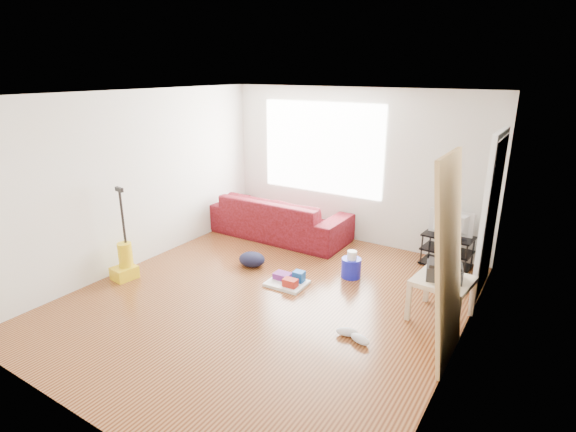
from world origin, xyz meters
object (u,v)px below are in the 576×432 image
Objects in this scene: sofa at (279,236)px; backpack at (252,266)px; cleaning_tray at (288,281)px; tv_stand at (447,250)px; side_table at (443,285)px; bucket at (351,277)px; vacuum at (125,262)px.

sofa reaches higher than backpack.
cleaning_tray is 0.80m from backpack.
sofa is 1.31m from backpack.
side_table is at bearing -73.80° from tv_stand.
sofa is 4.60× the size of cleaning_tray.
cleaning_tray is at bearing -132.16° from bucket.
vacuum is (-3.65, -2.77, -0.01)m from tv_stand.
side_table reaches higher than cleaning_tray.
sofa is at bearing 91.81° from backpack.
side_table is 4.15m from vacuum.
cleaning_tray is (-1.63, -1.75, -0.19)m from tv_stand.
bucket is 0.21× the size of vacuum.
sofa is 3.66× the size of side_table.
bucket is 0.52× the size of cleaning_tray.
cleaning_tray is (1.13, -1.48, 0.06)m from sofa.
backpack is at bearing 105.81° from sofa.
bucket is at bearing 40.88° from vacuum.
tv_stand is 2.40m from cleaning_tray.
sofa is at bearing 155.05° from bucket.
bucket is 3.13m from vacuum.
tv_stand is 1.85× the size of backpack.
side_table is 2.74m from backpack.
bucket is at bearing 155.05° from sofa.
side_table is 1.70× the size of backpack.
tv_stand is 2.86m from backpack.
bucket is (-1.33, 0.43, -0.42)m from side_table.
tv_stand is at bearing 46.38° from bucket.
sofa reaches higher than bucket.
vacuum is (-3.95, -1.26, -0.18)m from side_table.
sofa is at bearing 157.95° from side_table.
sofa is at bearing 78.43° from vacuum.
tv_stand is (2.76, 0.27, 0.25)m from sofa.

